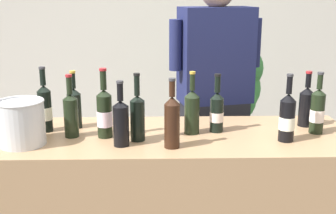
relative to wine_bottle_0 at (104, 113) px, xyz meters
name	(u,v)px	position (x,y,z in m)	size (l,w,h in m)	color
wall_back	(161,14)	(0.32, 2.63, 0.37)	(8.00, 0.10, 2.80)	beige
counter	(167,213)	(0.32, 0.03, -0.58)	(1.97, 0.68, 0.91)	#9E7A56
wine_bottle_0	(104,113)	(0.00, 0.00, 0.00)	(0.08, 0.08, 0.36)	black
wine_bottle_1	(192,111)	(0.45, 0.05, 0.00)	(0.08, 0.08, 0.33)	black
wine_bottle_2	(137,116)	(0.17, -0.06, 0.00)	(0.07, 0.07, 0.34)	black
wine_bottle_3	(121,121)	(0.09, -0.13, -0.01)	(0.08, 0.08, 0.32)	black
wine_bottle_4	(287,117)	(0.91, -0.09, -0.01)	(0.08, 0.08, 0.34)	black
wine_bottle_5	(317,111)	(1.11, 0.04, -0.01)	(0.07, 0.07, 0.33)	black
wine_bottle_6	(172,121)	(0.34, -0.16, 0.01)	(0.07, 0.07, 0.34)	black
wine_bottle_7	(71,114)	(-0.17, 0.01, 0.00)	(0.07, 0.07, 0.33)	black
wine_bottle_8	(217,111)	(0.58, 0.07, -0.02)	(0.07, 0.07, 0.31)	black
wine_bottle_9	(74,106)	(-0.18, 0.17, -0.01)	(0.08, 0.08, 0.32)	black
wine_bottle_10	(45,108)	(-0.33, 0.11, 0.00)	(0.07, 0.07, 0.35)	black
wine_bottle_11	(306,105)	(1.09, 0.17, -0.01)	(0.08, 0.08, 0.31)	black
wine_glass	(172,113)	(0.34, 0.00, 0.00)	(0.07, 0.07, 0.18)	silver
ice_bucket	(21,122)	(-0.39, -0.11, -0.02)	(0.23, 0.23, 0.22)	silver
person_server	(214,113)	(0.65, 0.65, -0.19)	(0.61, 0.34, 1.74)	black
potted_shrub	(229,93)	(0.88, 1.44, -0.23)	(0.61, 0.63, 1.21)	brown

